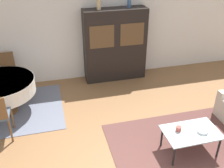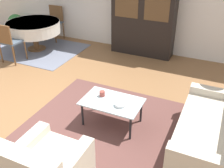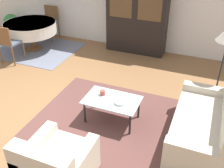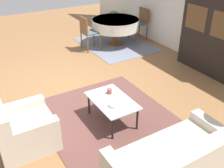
# 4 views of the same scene
# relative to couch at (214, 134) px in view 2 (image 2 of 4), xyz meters

# --- Properties ---
(ground_plane) EXTENTS (14.00, 14.00, 0.00)m
(ground_plane) POSITION_rel_couch_xyz_m (-2.87, -0.40, -0.30)
(ground_plane) COLOR brown
(area_rug) EXTENTS (2.53, 2.18, 0.01)m
(area_rug) POSITION_rel_couch_xyz_m (-1.61, -0.05, -0.30)
(area_rug) COLOR brown
(area_rug) RESTS_ON ground_plane
(dining_rug) EXTENTS (2.29, 1.81, 0.01)m
(dining_rug) POSITION_rel_couch_xyz_m (-4.72, 2.02, -0.30)
(dining_rug) COLOR slate
(dining_rug) RESTS_ON ground_plane
(couch) EXTENTS (0.88, 1.71, 0.83)m
(couch) POSITION_rel_couch_xyz_m (0.00, 0.00, 0.00)
(couch) COLOR beige
(couch) RESTS_ON ground_plane
(coffee_table) EXTENTS (0.94, 0.60, 0.43)m
(coffee_table) POSITION_rel_couch_xyz_m (-1.55, -0.03, 0.09)
(coffee_table) COLOR black
(coffee_table) RESTS_ON area_rug
(display_cabinet) EXTENTS (1.56, 0.43, 1.82)m
(display_cabinet) POSITION_rel_couch_xyz_m (-2.09, 2.97, 0.61)
(display_cabinet) COLOR black
(display_cabinet) RESTS_ON ground_plane
(dining_table) EXTENTS (1.38, 1.38, 0.75)m
(dining_table) POSITION_rel_couch_xyz_m (-4.76, 2.02, 0.31)
(dining_table) COLOR brown
(dining_table) RESTS_ON dining_rug
(dining_chair_near) EXTENTS (0.44, 0.44, 0.95)m
(dining_chair_near) POSITION_rel_couch_xyz_m (-4.76, 1.12, 0.26)
(dining_chair_near) COLOR brown
(dining_chair_near) RESTS_ON dining_rug
(dining_chair_far) EXTENTS (0.44, 0.44, 0.95)m
(dining_chair_far) POSITION_rel_couch_xyz_m (-4.76, 2.93, 0.26)
(dining_chair_far) COLOR brown
(dining_chair_far) RESTS_ON dining_rug
(cup) EXTENTS (0.09, 0.09, 0.09)m
(cup) POSITION_rel_couch_xyz_m (-1.76, 0.04, 0.18)
(cup) COLOR #9E4238
(cup) RESTS_ON coffee_table
(bowl) EXTENTS (0.18, 0.18, 0.04)m
(bowl) POSITION_rel_couch_xyz_m (-1.38, -0.09, 0.16)
(bowl) COLOR white
(bowl) RESTS_ON coffee_table
(potted_plant) EXTENTS (0.47, 0.47, 0.61)m
(potted_plant) POSITION_rel_couch_xyz_m (-6.12, 2.79, 0.02)
(potted_plant) COLOR #93664C
(potted_plant) RESTS_ON ground_plane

